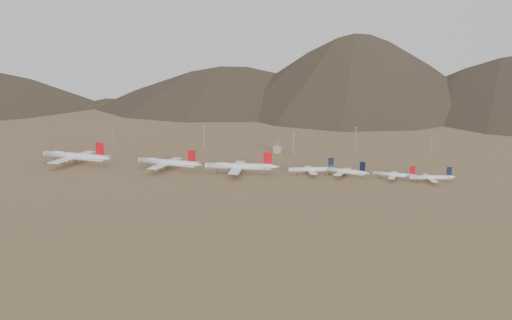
% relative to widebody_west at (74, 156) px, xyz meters
% --- Properties ---
extents(ground, '(3000.00, 3000.00, 0.00)m').
position_rel_widebody_west_xyz_m(ground, '(151.66, -26.47, -7.99)').
color(ground, '#9B7550').
rests_on(ground, ground).
extents(mountain_ridge, '(4400.00, 1000.00, 300.00)m').
position_rel_widebody_west_xyz_m(mountain_ridge, '(151.66, 873.53, 142.01)').
color(mountain_ridge, '#443929').
rests_on(mountain_ridge, ground).
extents(widebody_west, '(77.65, 60.43, 23.17)m').
position_rel_widebody_west_xyz_m(widebody_west, '(0.00, 0.00, 0.00)').
color(widebody_west, white).
rests_on(widebody_west, ground).
extents(widebody_centre, '(66.59, 51.81, 19.87)m').
position_rel_widebody_west_xyz_m(widebody_centre, '(95.36, -3.47, -1.14)').
color(widebody_centre, white).
rests_on(widebody_centre, ground).
extents(widebody_east, '(67.56, 52.33, 20.10)m').
position_rel_widebody_west_xyz_m(widebody_east, '(163.97, -6.06, -1.06)').
color(widebody_east, white).
rests_on(widebody_east, ground).
extents(narrowbody_a, '(44.09, 32.69, 14.97)m').
position_rel_widebody_west_xyz_m(narrowbody_a, '(228.67, 4.31, -3.13)').
color(narrowbody_a, white).
rests_on(narrowbody_a, ground).
extents(narrowbody_b, '(43.47, 32.16, 14.70)m').
position_rel_widebody_west_xyz_m(narrowbody_b, '(256.66, 3.31, -3.22)').
color(narrowbody_b, white).
rests_on(narrowbody_b, ground).
extents(narrowbody_c, '(39.33, 28.59, 13.03)m').
position_rel_widebody_west_xyz_m(narrowbody_c, '(299.69, 1.10, -3.76)').
color(narrowbody_c, white).
rests_on(narrowbody_c, ground).
extents(narrowbody_d, '(39.20, 28.80, 13.13)m').
position_rel_widebody_west_xyz_m(narrowbody_d, '(329.72, -2.12, -3.73)').
color(narrowbody_d, white).
rests_on(narrowbody_d, ground).
extents(control_tower, '(8.00, 8.00, 12.00)m').
position_rel_widebody_west_xyz_m(control_tower, '(181.66, 93.53, -2.67)').
color(control_tower, tan).
rests_on(control_tower, ground).
extents(mast_far_west, '(2.00, 0.60, 25.70)m').
position_rel_widebody_west_xyz_m(mast_far_west, '(-5.49, 95.21, 6.22)').
color(mast_far_west, gray).
rests_on(mast_far_west, ground).
extents(mast_west, '(2.00, 0.60, 25.70)m').
position_rel_widebody_west_xyz_m(mast_west, '(98.77, 100.86, 6.22)').
color(mast_west, gray).
rests_on(mast_west, ground).
extents(mast_centre, '(2.00, 0.60, 25.70)m').
position_rel_widebody_west_xyz_m(mast_centre, '(200.74, 78.33, 6.22)').
color(mast_centre, gray).
rests_on(mast_centre, ground).
extents(mast_east, '(2.00, 0.60, 25.70)m').
position_rel_widebody_west_xyz_m(mast_east, '(261.59, 121.98, 6.22)').
color(mast_east, gray).
rests_on(mast_east, ground).
extents(mast_far_east, '(2.00, 0.60, 25.70)m').
position_rel_widebody_west_xyz_m(mast_far_east, '(337.77, 105.48, 6.22)').
color(mast_far_east, gray).
rests_on(mast_far_east, ground).
extents(desert_scrub, '(446.54, 180.30, 0.89)m').
position_rel_widebody_west_xyz_m(desert_scrub, '(141.95, -102.44, -7.68)').
color(desert_scrub, olive).
rests_on(desert_scrub, ground).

